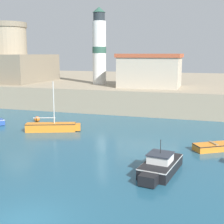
{
  "coord_description": "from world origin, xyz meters",
  "views": [
    {
      "loc": [
        7.59,
        -11.18,
        7.58
      ],
      "look_at": [
        -1.15,
        17.24,
        2.0
      ],
      "focal_mm": 50.0,
      "sensor_mm": 36.0,
      "label": 1
    }
  ],
  "objects_px": {
    "harbor_shed_mid_row": "(150,70)",
    "sailboat_orange_0": "(52,127)",
    "dinghy_orange_5": "(215,147)",
    "fortress": "(9,62)",
    "mooring_buoy": "(37,119)",
    "lighthouse": "(99,48)",
    "motorboat_black_1": "(160,165)"
  },
  "relations": [
    {
      "from": "harbor_shed_mid_row",
      "to": "sailboat_orange_0",
      "type": "bearing_deg",
      "value": -114.18
    },
    {
      "from": "dinghy_orange_5",
      "to": "sailboat_orange_0",
      "type": "bearing_deg",
      "value": 173.57
    },
    {
      "from": "dinghy_orange_5",
      "to": "fortress",
      "type": "height_order",
      "value": "fortress"
    },
    {
      "from": "mooring_buoy",
      "to": "lighthouse",
      "type": "distance_m",
      "value": 16.39
    },
    {
      "from": "dinghy_orange_5",
      "to": "lighthouse",
      "type": "bearing_deg",
      "value": 130.68
    },
    {
      "from": "sailboat_orange_0",
      "to": "dinghy_orange_5",
      "type": "relative_size",
      "value": 1.47
    },
    {
      "from": "sailboat_orange_0",
      "to": "fortress",
      "type": "relative_size",
      "value": 0.44
    },
    {
      "from": "fortress",
      "to": "harbor_shed_mid_row",
      "type": "relative_size",
      "value": 1.47
    },
    {
      "from": "motorboat_black_1",
      "to": "mooring_buoy",
      "type": "distance_m",
      "value": 19.12
    },
    {
      "from": "harbor_shed_mid_row",
      "to": "dinghy_orange_5",
      "type": "bearing_deg",
      "value": -63.88
    },
    {
      "from": "mooring_buoy",
      "to": "lighthouse",
      "type": "height_order",
      "value": "lighthouse"
    },
    {
      "from": "harbor_shed_mid_row",
      "to": "mooring_buoy",
      "type": "bearing_deg",
      "value": -131.28
    },
    {
      "from": "lighthouse",
      "to": "mooring_buoy",
      "type": "bearing_deg",
      "value": -100.42
    },
    {
      "from": "fortress",
      "to": "harbor_shed_mid_row",
      "type": "bearing_deg",
      "value": -5.71
    },
    {
      "from": "harbor_shed_mid_row",
      "to": "lighthouse",
      "type": "bearing_deg",
      "value": 166.32
    },
    {
      "from": "mooring_buoy",
      "to": "sailboat_orange_0",
      "type": "bearing_deg",
      "value": -42.7
    },
    {
      "from": "dinghy_orange_5",
      "to": "mooring_buoy",
      "type": "distance_m",
      "value": 19.65
    },
    {
      "from": "mooring_buoy",
      "to": "harbor_shed_mid_row",
      "type": "xyz_separation_m",
      "value": [
        10.57,
        12.04,
        5.04
      ]
    },
    {
      "from": "motorboat_black_1",
      "to": "fortress",
      "type": "xyz_separation_m",
      "value": [
        -28.94,
        25.61,
        5.67
      ]
    },
    {
      "from": "fortress",
      "to": "harbor_shed_mid_row",
      "type": "xyz_separation_m",
      "value": [
        24.0,
        -2.4,
        -0.81
      ]
    },
    {
      "from": "mooring_buoy",
      "to": "fortress",
      "type": "bearing_deg",
      "value": 132.92
    },
    {
      "from": "sailboat_orange_0",
      "to": "fortress",
      "type": "bearing_deg",
      "value": 133.8
    },
    {
      "from": "mooring_buoy",
      "to": "motorboat_black_1",
      "type": "bearing_deg",
      "value": -35.74
    },
    {
      "from": "sailboat_orange_0",
      "to": "lighthouse",
      "type": "height_order",
      "value": "lighthouse"
    },
    {
      "from": "fortress",
      "to": "lighthouse",
      "type": "bearing_deg",
      "value": -1.62
    },
    {
      "from": "dinghy_orange_5",
      "to": "fortress",
      "type": "bearing_deg",
      "value": 148.91
    },
    {
      "from": "lighthouse",
      "to": "sailboat_orange_0",
      "type": "bearing_deg",
      "value": -86.44
    },
    {
      "from": "mooring_buoy",
      "to": "lighthouse",
      "type": "relative_size",
      "value": 0.06
    },
    {
      "from": "sailboat_orange_0",
      "to": "harbor_shed_mid_row",
      "type": "relative_size",
      "value": 0.64
    },
    {
      "from": "dinghy_orange_5",
      "to": "mooring_buoy",
      "type": "xyz_separation_m",
      "value": [
        -18.98,
        5.1,
        0.02
      ]
    },
    {
      "from": "sailboat_orange_0",
      "to": "lighthouse",
      "type": "xyz_separation_m",
      "value": [
        -1.08,
        17.36,
        8.01
      ]
    },
    {
      "from": "sailboat_orange_0",
      "to": "mooring_buoy",
      "type": "bearing_deg",
      "value": 137.3
    }
  ]
}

